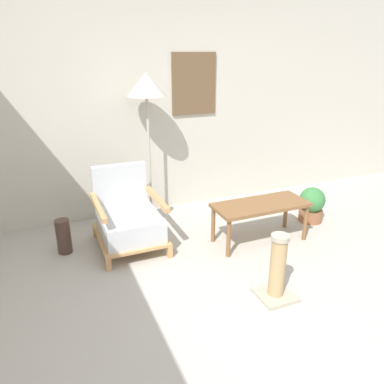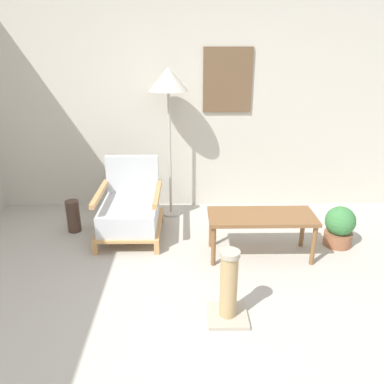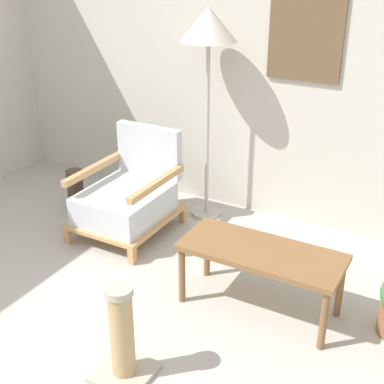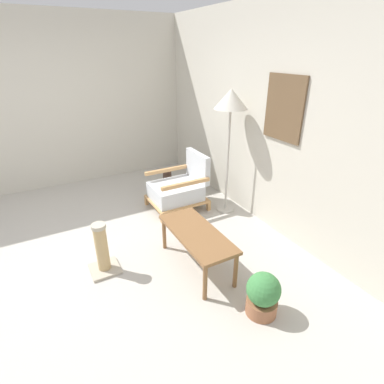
# 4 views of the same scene
# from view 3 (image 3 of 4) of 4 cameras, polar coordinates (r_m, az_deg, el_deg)

# --- Properties ---
(wall_back) EXTENTS (8.00, 0.09, 2.70)m
(wall_back) POSITION_cam_3_polar(r_m,az_deg,el_deg) (4.35, 6.46, 14.58)
(wall_back) COLOR beige
(wall_back) RESTS_ON ground_plane
(armchair) EXTENTS (0.66, 0.79, 0.80)m
(armchair) POSITION_cam_3_polar(r_m,az_deg,el_deg) (4.27, -6.76, -0.45)
(armchair) COLOR tan
(armchair) RESTS_ON ground_plane
(floor_lamp) EXTENTS (0.43, 0.43, 1.71)m
(floor_lamp) POSITION_cam_3_polar(r_m,az_deg,el_deg) (4.16, 1.78, 16.47)
(floor_lamp) COLOR #B7B2A8
(floor_lamp) RESTS_ON ground_plane
(coffee_table) EXTENTS (1.01, 0.43, 0.43)m
(coffee_table) POSITION_cam_3_polar(r_m,az_deg,el_deg) (3.34, 7.37, -6.93)
(coffee_table) COLOR brown
(coffee_table) RESTS_ON ground_plane
(vase) EXTENTS (0.14, 0.14, 0.36)m
(vase) POSITION_cam_3_polar(r_m,az_deg,el_deg) (4.77, -12.32, 0.27)
(vase) COLOR #473328
(vase) RESTS_ON ground_plane
(scratching_post) EXTENTS (0.30, 0.30, 0.57)m
(scratching_post) POSITION_cam_3_polar(r_m,az_deg,el_deg) (2.94, -7.44, -15.38)
(scratching_post) COLOR #B2A893
(scratching_post) RESTS_ON ground_plane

